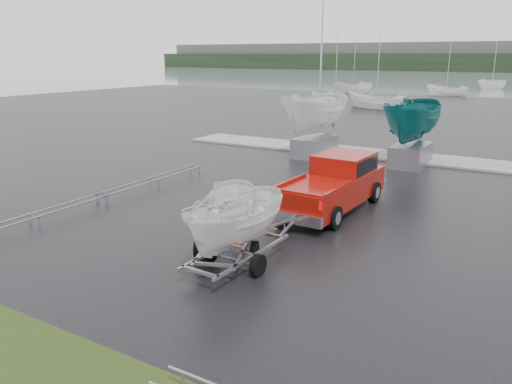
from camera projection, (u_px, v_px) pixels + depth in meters
name	position (u px, v px, depth m)	size (l,w,h in m)	color
ground_plane	(338.00, 228.00, 16.72)	(120.00, 120.00, 0.00)	black
dock	(426.00, 159.00, 27.50)	(30.00, 3.00, 0.12)	#979791
pickup_truck	(336.00, 182.00, 18.64)	(2.37, 6.01, 1.97)	maroon
trailer_hitched	(236.00, 180.00, 13.03)	(1.80, 3.64, 4.47)	gray
trailer_parked	(227.00, 175.00, 13.69)	(2.41, 3.78, 4.42)	gray
keelboat_0	(317.00, 85.00, 27.63)	(2.51, 3.20, 10.68)	gray
keelboat_1	(416.00, 94.00, 25.23)	(2.34, 3.20, 7.33)	gray
mast_rack_0	(154.00, 179.00, 21.87)	(0.56, 6.50, 0.06)	gray
mast_rack_1	(34.00, 215.00, 16.90)	(0.56, 6.50, 0.06)	gray
moored_boat_0	(335.00, 102.00, 60.82)	(2.99, 3.02, 11.00)	silver
moored_boat_1	(376.00, 108.00, 54.15)	(3.30, 3.24, 11.57)	silver
moored_boat_4	(353.00, 92.00, 76.51)	(3.61, 3.62, 11.39)	silver
moored_boat_5	(491.00, 89.00, 83.10)	(3.49, 3.52, 11.49)	silver
moored_boat_6	(446.00, 95.00, 71.01)	(2.91, 2.87, 11.09)	silver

